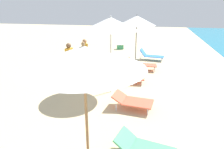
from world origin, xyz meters
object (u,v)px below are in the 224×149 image
(lounger_fourth_inland, at_px, (132,101))
(umbrella_farthest, at_px, (137,21))
(umbrella_third, at_px, (84,57))
(umbrella_fourth, at_px, (111,24))
(lounger_fourth_shoreside, at_px, (127,76))
(lounger_farthest_shoreside, at_px, (151,55))
(lounger_farthest_inland, at_px, (142,64))
(person_walking_mid, at_px, (85,52))
(person_walking_far, at_px, (69,58))
(cooler_box, at_px, (120,47))
(lounger_third_shoreside, at_px, (144,148))

(lounger_fourth_inland, bearing_deg, umbrella_farthest, 101.31)
(umbrella_third, xyz_separation_m, umbrella_fourth, (-0.56, 4.35, 0.13))
(umbrella_third, height_order, lounger_fourth_shoreside, umbrella_third)
(lounger_farthest_shoreside, bearing_deg, lounger_farthest_inland, -92.12)
(lounger_fourth_inland, relative_size, person_walking_mid, 0.83)
(umbrella_third, distance_m, person_walking_far, 6.21)
(umbrella_farthest, relative_size, person_walking_far, 1.65)
(umbrella_third, height_order, lounger_farthest_inland, umbrella_third)
(person_walking_mid, distance_m, person_walking_far, 1.48)
(umbrella_third, distance_m, lounger_fourth_shoreside, 5.91)
(umbrella_farthest, distance_m, lounger_farthest_shoreside, 2.50)
(umbrella_third, height_order, person_walking_mid, umbrella_third)
(umbrella_fourth, distance_m, lounger_farthest_shoreside, 5.99)
(umbrella_fourth, xyz_separation_m, cooler_box, (-1.11, 8.24, -2.42))
(lounger_fourth_shoreside, relative_size, cooler_box, 2.49)
(umbrella_farthest, bearing_deg, lounger_farthest_inland, -70.07)
(lounger_third_shoreside, xyz_separation_m, lounger_fourth_shoreside, (-1.07, 4.60, 0.03))
(lounger_third_shoreside, bearing_deg, umbrella_third, -125.49)
(lounger_fourth_shoreside, xyz_separation_m, cooler_box, (-1.58, 7.10, -0.10))
(lounger_farthest_shoreside, height_order, cooler_box, lounger_farthest_shoreside)
(lounger_fourth_inland, xyz_separation_m, cooler_box, (-2.11, 9.44, -0.09))
(cooler_box, bearing_deg, umbrella_farthest, -67.44)
(umbrella_fourth, height_order, lounger_fourth_shoreside, umbrella_fourth)
(umbrella_fourth, height_order, person_walking_far, umbrella_fourth)
(umbrella_third, height_order, lounger_farthest_shoreside, umbrella_third)
(lounger_third_shoreside, xyz_separation_m, lounger_farthest_shoreside, (-0.19, 8.82, 0.04))
(lounger_fourth_shoreside, bearing_deg, person_walking_mid, 146.15)
(umbrella_third, relative_size, lounger_farthest_inland, 1.78)
(lounger_third_shoreside, bearing_deg, umbrella_fourth, 125.89)
(lounger_fourth_inland, distance_m, person_walking_mid, 4.77)
(lounger_farthest_shoreside, distance_m, lounger_farthest_inland, 2.28)
(lounger_fourth_shoreside, bearing_deg, cooler_box, 98.52)
(lounger_farthest_shoreside, bearing_deg, cooler_box, 138.36)
(person_walking_far, height_order, cooler_box, person_walking_far)
(umbrella_farthest, bearing_deg, lounger_fourth_inland, -84.79)
(cooler_box, bearing_deg, lounger_fourth_shoreside, -77.46)
(lounger_third_shoreside, xyz_separation_m, person_walking_far, (-3.68, 4.50, 0.75))
(lounger_third_shoreside, height_order, lounger_farthest_inland, lounger_farthest_inland)
(lounger_fourth_shoreside, xyz_separation_m, person_walking_mid, (-2.39, 1.37, 0.69))
(lounger_fourth_shoreside, relative_size, lounger_fourth_inland, 1.07)
(umbrella_farthest, xyz_separation_m, person_walking_mid, (-2.41, -1.87, -1.46))
(lounger_fourth_inland, relative_size, lounger_farthest_inland, 0.89)
(lounger_fourth_inland, xyz_separation_m, person_walking_far, (-3.14, 2.24, 0.73))
(lounger_fourth_inland, height_order, person_walking_mid, person_walking_mid)
(lounger_fourth_inland, bearing_deg, umbrella_fourth, 135.91)
(lounger_fourth_shoreside, relative_size, person_walking_far, 0.87)
(umbrella_third, relative_size, person_walking_far, 1.63)
(umbrella_farthest, distance_m, person_walking_mid, 3.38)
(umbrella_fourth, bearing_deg, person_walking_mid, 127.43)
(lounger_third_shoreside, bearing_deg, lounger_fourth_shoreside, 115.02)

